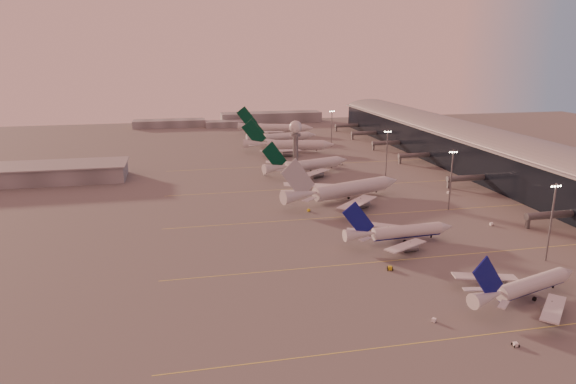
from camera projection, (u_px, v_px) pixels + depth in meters
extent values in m
plane|color=#5A5757|center=(370.00, 277.00, 148.64)|extent=(700.00, 700.00, 0.00)
cube|color=#F1E855|center=(542.00, 328.00, 121.65)|extent=(180.00, 0.25, 0.02)
cube|color=#F1E855|center=(447.00, 256.00, 164.06)|extent=(180.00, 0.25, 0.02)
cube|color=#F1E855|center=(392.00, 213.00, 206.47)|extent=(180.00, 0.25, 0.02)
cube|color=#F1E855|center=(355.00, 185.00, 248.88)|extent=(180.00, 0.25, 0.02)
cube|color=#F1E855|center=(326.00, 164.00, 296.00)|extent=(180.00, 0.25, 0.02)
cube|color=black|center=(489.00, 157.00, 271.50)|extent=(36.00, 360.00, 18.00)
cylinder|color=gray|center=(491.00, 140.00, 269.09)|extent=(10.08, 360.00, 10.08)
cube|color=gray|center=(491.00, 139.00, 269.03)|extent=(40.00, 362.00, 0.80)
cylinder|color=slate|center=(552.00, 215.00, 190.22)|extent=(22.00, 2.80, 2.80)
cube|color=slate|center=(528.00, 223.00, 188.84)|extent=(1.20, 1.20, 4.40)
cylinder|color=slate|center=(468.00, 178.00, 244.88)|extent=(22.00, 2.80, 2.80)
cube|color=slate|center=(449.00, 184.00, 243.50)|extent=(1.20, 1.20, 4.40)
cylinder|color=slate|center=(416.00, 155.00, 297.66)|extent=(22.00, 2.80, 2.80)
cube|color=slate|center=(400.00, 160.00, 296.28)|extent=(1.20, 1.20, 4.40)
cylinder|color=slate|center=(388.00, 143.00, 337.24)|extent=(22.00, 2.80, 2.80)
cube|color=slate|center=(373.00, 147.00, 335.86)|extent=(1.20, 1.20, 4.40)
cylinder|color=slate|center=(366.00, 133.00, 376.83)|extent=(22.00, 2.80, 2.80)
cube|color=slate|center=(353.00, 137.00, 375.44)|extent=(1.20, 1.20, 4.40)
cylinder|color=slate|center=(348.00, 125.00, 414.52)|extent=(22.00, 2.80, 2.80)
cube|color=slate|center=(336.00, 129.00, 413.14)|extent=(1.20, 1.20, 4.40)
cube|color=slate|center=(42.00, 174.00, 255.51)|extent=(80.00, 25.00, 8.00)
cube|color=gray|center=(41.00, 165.00, 254.38)|extent=(82.00, 27.00, 0.60)
cylinder|color=slate|center=(295.00, 157.00, 259.78)|extent=(2.60, 2.60, 22.00)
cylinder|color=slate|center=(296.00, 135.00, 256.70)|extent=(5.20, 5.20, 1.20)
sphere|color=silver|center=(296.00, 127.00, 255.66)|extent=(6.40, 6.40, 6.40)
cylinder|color=slate|center=(296.00, 120.00, 254.67)|extent=(0.16, 0.16, 2.00)
cylinder|color=slate|center=(551.00, 223.00, 156.89)|extent=(0.56, 0.56, 25.00)
cube|color=slate|center=(556.00, 185.00, 153.67)|extent=(3.60, 0.25, 0.25)
sphere|color=#FFEABF|center=(552.00, 187.00, 153.48)|extent=(0.56, 0.56, 0.56)
sphere|color=#FFEABF|center=(555.00, 186.00, 153.68)|extent=(0.56, 0.56, 0.56)
sphere|color=#FFEABF|center=(558.00, 186.00, 153.88)|extent=(0.56, 0.56, 0.56)
sphere|color=#FFEABF|center=(561.00, 186.00, 154.08)|extent=(0.56, 0.56, 0.56)
cylinder|color=slate|center=(451.00, 180.00, 208.12)|extent=(0.56, 0.56, 25.00)
cube|color=slate|center=(453.00, 151.00, 204.91)|extent=(3.60, 0.25, 0.25)
sphere|color=#FFEABF|center=(450.00, 152.00, 204.72)|extent=(0.56, 0.56, 0.56)
sphere|color=#FFEABF|center=(452.00, 152.00, 204.92)|extent=(0.56, 0.56, 0.56)
sphere|color=#FFEABF|center=(454.00, 152.00, 205.12)|extent=(0.56, 0.56, 0.56)
sphere|color=#FFEABF|center=(457.00, 152.00, 205.32)|extent=(0.56, 0.56, 0.56)
cylinder|color=slate|center=(387.00, 155.00, 258.96)|extent=(0.56, 0.56, 25.00)
cube|color=slate|center=(388.00, 131.00, 255.74)|extent=(3.60, 0.25, 0.25)
sphere|color=#FFEABF|center=(385.00, 132.00, 255.55)|extent=(0.56, 0.56, 0.56)
sphere|color=#FFEABF|center=(387.00, 132.00, 255.75)|extent=(0.56, 0.56, 0.56)
sphere|color=#FFEABF|center=(389.00, 132.00, 255.95)|extent=(0.56, 0.56, 0.56)
sphere|color=#FFEABF|center=(391.00, 132.00, 256.15)|extent=(0.56, 0.56, 0.56)
cylinder|color=slate|center=(332.00, 129.00, 343.38)|extent=(0.56, 0.56, 25.00)
cube|color=slate|center=(332.00, 111.00, 340.16)|extent=(3.60, 0.25, 0.25)
sphere|color=#FFEABF|center=(330.00, 111.00, 339.97)|extent=(0.56, 0.56, 0.56)
sphere|color=#FFEABF|center=(331.00, 111.00, 340.17)|extent=(0.56, 0.56, 0.56)
sphere|color=#FFEABF|center=(333.00, 111.00, 340.37)|extent=(0.56, 0.56, 0.56)
sphere|color=#FFEABF|center=(334.00, 111.00, 340.57)|extent=(0.56, 0.56, 0.56)
cube|color=slate|center=(169.00, 123.00, 437.42)|extent=(60.00, 18.00, 6.00)
cube|color=slate|center=(271.00, 117.00, 464.44)|extent=(90.00, 20.00, 9.00)
cube|color=slate|center=(229.00, 124.00, 438.13)|extent=(40.00, 15.00, 5.00)
cylinder|color=silver|center=(532.00, 286.00, 135.45)|extent=(24.60, 11.18, 4.16)
cylinder|color=navy|center=(532.00, 289.00, 135.70)|extent=(23.79, 9.93, 3.00)
cone|color=silver|center=(566.00, 275.00, 142.30)|extent=(5.75, 5.37, 4.16)
cone|color=silver|center=(487.00, 299.00, 127.18)|extent=(11.03, 7.00, 4.16)
cube|color=silver|center=(553.00, 310.00, 124.21)|extent=(15.39, 15.43, 1.31)
cylinder|color=gray|center=(551.00, 310.00, 128.15)|extent=(5.32, 3.98, 2.71)
cube|color=gray|center=(551.00, 306.00, 127.84)|extent=(0.39, 0.36, 1.67)
cube|color=silver|center=(485.00, 279.00, 141.46)|extent=(18.15, 7.36, 1.31)
cylinder|color=gray|center=(499.00, 286.00, 141.33)|extent=(5.32, 3.98, 2.71)
cube|color=gray|center=(499.00, 282.00, 141.01)|extent=(0.39, 0.36, 1.67)
cube|color=navy|center=(488.00, 281.00, 125.56)|extent=(11.04, 3.73, 12.41)
cube|color=silver|center=(503.00, 307.00, 123.18)|extent=(4.67, 4.53, 0.27)
cube|color=silver|center=(472.00, 291.00, 131.15)|extent=(4.95, 2.48, 0.27)
cylinder|color=black|center=(553.00, 288.00, 140.57)|extent=(0.55, 0.55, 1.10)
cylinder|color=black|center=(518.00, 294.00, 137.31)|extent=(1.31, 0.88, 1.21)
cylinder|color=black|center=(534.00, 301.00, 133.25)|extent=(1.31, 0.88, 1.21)
cylinder|color=silver|center=(407.00, 233.00, 174.79)|extent=(25.06, 5.79, 4.23)
cylinder|color=navy|center=(407.00, 235.00, 175.04)|extent=(24.49, 4.57, 3.05)
cone|color=silver|center=(445.00, 229.00, 178.63)|extent=(5.07, 4.52, 4.23)
cone|color=silver|center=(359.00, 236.00, 170.08)|extent=(10.66, 4.88, 4.23)
cube|color=silver|center=(405.00, 247.00, 163.75)|extent=(17.49, 12.97, 1.33)
cylinder|color=gray|center=(410.00, 249.00, 167.33)|extent=(4.97, 3.05, 2.75)
cube|color=gray|center=(410.00, 246.00, 167.02)|extent=(0.35, 0.30, 1.69)
cube|color=silver|center=(377.00, 226.00, 183.07)|extent=(18.09, 11.21, 1.33)
cylinder|color=gray|center=(388.00, 233.00, 182.09)|extent=(4.97, 3.05, 2.75)
cube|color=gray|center=(388.00, 230.00, 181.77)|extent=(0.35, 0.30, 1.69)
cube|color=navy|center=(358.00, 221.00, 168.55)|extent=(11.61, 1.12, 12.61)
cube|color=silver|center=(365.00, 241.00, 165.60)|extent=(5.07, 3.94, 0.28)
cube|color=silver|center=(354.00, 231.00, 174.53)|extent=(5.13, 3.50, 0.28)
cylinder|color=black|center=(431.00, 238.00, 178.01)|extent=(0.56, 0.56, 1.11)
cylinder|color=black|center=(398.00, 239.00, 177.30)|extent=(1.26, 0.63, 1.22)
cylinder|color=black|center=(405.00, 243.00, 172.76)|extent=(1.26, 0.63, 1.22)
cylinder|color=silver|center=(351.00, 191.00, 224.16)|extent=(37.70, 18.19, 5.92)
cylinder|color=silver|center=(351.00, 194.00, 224.52)|extent=(36.43, 16.37, 4.26)
cone|color=silver|center=(390.00, 184.00, 235.52)|extent=(8.89, 8.02, 5.92)
cone|color=silver|center=(300.00, 198.00, 210.46)|extent=(16.95, 10.87, 5.92)
cube|color=silver|center=(358.00, 205.00, 206.84)|extent=(23.04, 24.29, 1.76)
cylinder|color=gray|center=(360.00, 207.00, 212.85)|extent=(8.20, 6.07, 3.85)
cube|color=gray|center=(360.00, 204.00, 212.48)|extent=(0.35, 0.32, 2.37)
cube|color=silver|center=(314.00, 188.00, 232.75)|extent=(27.83, 10.28, 1.76)
cylinder|color=gray|center=(327.00, 193.00, 232.63)|extent=(8.20, 6.07, 3.85)
cube|color=gray|center=(327.00, 191.00, 232.27)|extent=(0.35, 0.32, 2.37)
cube|color=#ACAFB4|center=(298.00, 182.00, 208.19)|extent=(15.59, 5.77, 17.57)
cube|color=silver|center=(309.00, 202.00, 204.23)|extent=(7.11, 7.15, 0.24)
cube|color=silver|center=(290.00, 194.00, 216.29)|extent=(7.60, 3.57, 0.24)
cylinder|color=black|center=(376.00, 194.00, 232.36)|extent=(0.48, 0.48, 0.95)
cylinder|color=black|center=(343.00, 198.00, 225.31)|extent=(1.15, 0.80, 1.05)
cylinder|color=black|center=(349.00, 201.00, 221.86)|extent=(1.15, 0.80, 1.05)
cylinder|color=silver|center=(313.00, 166.00, 273.90)|extent=(32.15, 15.38, 5.19)
cylinder|color=silver|center=(313.00, 168.00, 274.22)|extent=(31.06, 13.79, 3.74)
cone|color=silver|center=(342.00, 162.00, 283.42)|extent=(7.58, 6.94, 5.19)
cone|color=silver|center=(276.00, 170.00, 262.41)|extent=(14.46, 9.30, 5.19)
cube|color=silver|center=(315.00, 175.00, 259.02)|extent=(19.92, 20.79, 1.54)
cylinder|color=gray|center=(317.00, 176.00, 264.19)|extent=(6.99, 5.22, 3.38)
cube|color=gray|center=(317.00, 174.00, 263.86)|extent=(0.33, 0.30, 2.08)
cube|color=silver|center=(287.00, 165.00, 281.41)|extent=(23.94, 9.02, 1.54)
cylinder|color=gray|center=(296.00, 169.00, 281.29)|extent=(6.99, 5.22, 3.38)
cube|color=gray|center=(296.00, 166.00, 280.96)|extent=(0.33, 0.30, 2.08)
cube|color=#02311F|center=(274.00, 158.00, 260.41)|extent=(13.62, 4.94, 15.37)
cube|color=silver|center=(281.00, 172.00, 257.11)|extent=(6.06, 6.06, 0.22)
cube|color=silver|center=(269.00, 167.00, 267.41)|extent=(6.47, 3.08, 0.22)
cylinder|color=black|center=(331.00, 169.00, 280.83)|extent=(0.45, 0.45, 0.90)
cylinder|color=black|center=(307.00, 172.00, 275.10)|extent=(1.08, 0.74, 0.99)
cylinder|color=black|center=(311.00, 173.00, 271.84)|extent=(1.08, 0.74, 0.99)
cylinder|color=silver|center=(295.00, 146.00, 326.95)|extent=(36.22, 12.99, 5.77)
cylinder|color=silver|center=(295.00, 148.00, 327.29)|extent=(35.19, 11.26, 4.16)
cone|color=silver|center=(329.00, 146.00, 327.00)|extent=(7.97, 7.07, 5.77)
cone|color=silver|center=(255.00, 145.00, 326.69)|extent=(15.88, 8.73, 5.77)
cube|color=silver|center=(281.00, 153.00, 312.69)|extent=(26.64, 13.02, 1.71)
cylinder|color=gray|center=(288.00, 155.00, 316.76)|extent=(7.55, 5.09, 3.75)
cube|color=gray|center=(288.00, 153.00, 316.40)|extent=(0.34, 0.30, 2.31)
cube|color=silver|center=(282.00, 144.00, 341.70)|extent=(23.82, 21.28, 1.71)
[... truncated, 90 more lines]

